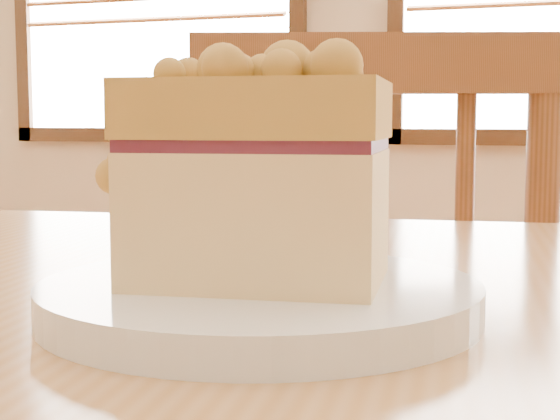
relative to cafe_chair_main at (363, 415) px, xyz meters
name	(u,v)px	position (x,y,z in m)	size (l,w,h in m)	color
cafe_chair_main	(363,415)	(0.00, 0.00, 0.00)	(0.53, 0.53, 0.94)	brown
plate	(260,300)	(0.10, -0.64, 0.28)	(0.21, 0.21, 0.02)	white
cake_slice	(259,168)	(0.10, -0.64, 0.35)	(0.13, 0.10, 0.11)	tan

